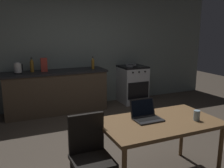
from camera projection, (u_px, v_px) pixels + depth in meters
ground_plane at (130, 151)px, 3.68m from camera, size 12.00×12.00×0.00m
back_wall at (91, 49)px, 5.80m from camera, size 6.40×0.10×2.58m
kitchen_counter at (56, 92)px, 5.31m from camera, size 2.16×0.64×0.89m
stove_oven at (132, 84)px, 6.04m from camera, size 0.60×0.62×0.89m
dining_table at (159, 127)px, 2.86m from camera, size 1.36×0.80×0.73m
chair at (90, 152)px, 2.55m from camera, size 0.40×0.40×0.91m
laptop at (146, 116)px, 2.88m from camera, size 0.32×0.27×0.22m
electric_kettle at (18, 68)px, 4.91m from camera, size 0.17×0.15×0.22m
bottle at (93, 63)px, 5.47m from camera, size 0.07×0.07×0.27m
frying_pan at (131, 65)px, 5.89m from camera, size 0.26×0.43×0.05m
drinking_glass at (197, 115)px, 2.85m from camera, size 0.07×0.07×0.12m
cereal_box at (44, 65)px, 5.12m from camera, size 0.13×0.05×0.29m
bottle_b at (32, 65)px, 5.08m from camera, size 0.08×0.08×0.30m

